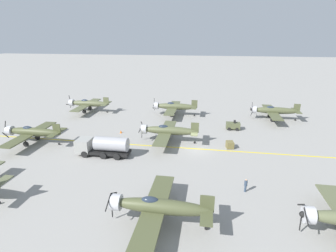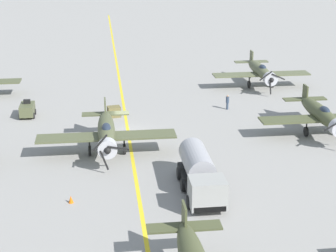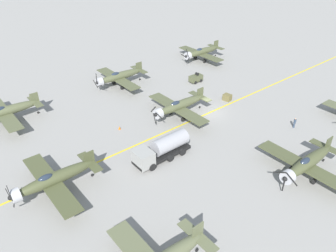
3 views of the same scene
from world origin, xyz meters
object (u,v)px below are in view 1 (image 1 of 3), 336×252
object	(u,v)px
fuel_tanker	(103,146)
supply_crate_by_tanker	(230,145)
airplane_mid_left	(158,207)
ground_crew_walking	(246,185)
airplane_mid_right	(174,107)
airplane_near_right	(274,111)
airplane_far_center	(32,132)
tow_tractor	(233,126)
traffic_cone	(121,132)
airplane_far_right	(88,104)
airplane_mid_center	(168,131)

from	to	relation	value
fuel_tanker	supply_crate_by_tanker	world-z (taller)	fuel_tanker
airplane_mid_left	ground_crew_walking	size ratio (longest dim) A/B	7.34
airplane_mid_right	fuel_tanker	xyz separation A→B (m)	(-22.31, 7.61, -0.50)
airplane_mid_right	airplane_near_right	size ratio (longest dim) A/B	1.00
airplane_far_center	tow_tractor	world-z (taller)	airplane_far_center
traffic_cone	supply_crate_by_tanker	bearing A→B (deg)	-100.88
airplane_mid_left	supply_crate_by_tanker	world-z (taller)	airplane_mid_left
airplane_mid_right	airplane_far_center	xyz separation A→B (m)	(-19.79, 20.90, 0.00)
airplane_far_center	traffic_cone	size ratio (longest dim) A/B	21.82
traffic_cone	ground_crew_walking	bearing A→B (deg)	-128.23
fuel_tanker	ground_crew_walking	world-z (taller)	fuel_tanker
airplane_mid_right	airplane_far_center	size ratio (longest dim) A/B	1.00
ground_crew_walking	supply_crate_by_tanker	bearing A→B (deg)	4.68
ground_crew_walking	traffic_cone	distance (m)	26.00
airplane_far_right	airplane_near_right	distance (m)	41.49
airplane_mid_left	traffic_cone	bearing A→B (deg)	37.32
airplane_far_center	tow_tractor	xyz separation A→B (m)	(12.24, -33.30, -1.22)
airplane_far_right	airplane_near_right	xyz separation A→B (m)	(0.55, -41.49, 0.00)
tow_tractor	supply_crate_by_tanker	world-z (taller)	tow_tractor
airplane_near_right	tow_tractor	distance (m)	11.73
airplane_near_right	ground_crew_walking	world-z (taller)	airplane_near_right
airplane_mid_center	supply_crate_by_tanker	size ratio (longest dim) A/B	9.12
airplane_mid_center	airplane_mid_left	bearing A→B (deg)	-161.34
airplane_far_right	tow_tractor	size ratio (longest dim) A/B	4.62
airplane_near_right	airplane_mid_center	size ratio (longest dim) A/B	1.00
fuel_tanker	tow_tractor	size ratio (longest dim) A/B	3.08
ground_crew_walking	traffic_cone	size ratio (longest dim) A/B	2.97
ground_crew_walking	supply_crate_by_tanker	size ratio (longest dim) A/B	1.24
ground_crew_walking	supply_crate_by_tanker	xyz separation A→B (m)	(12.36, 1.01, -0.34)
airplane_far_right	tow_tractor	distance (m)	33.42
airplane_mid_left	fuel_tanker	bearing A→B (deg)	49.76
tow_tractor	traffic_cone	world-z (taller)	tow_tractor
airplane_mid_right	airplane_mid_left	size ratio (longest dim) A/B	1.00
supply_crate_by_tanker	traffic_cone	bearing A→B (deg)	79.12
airplane_far_right	airplane_mid_center	distance (m)	26.15
airplane_mid_left	ground_crew_walking	bearing A→B (deg)	-40.71
airplane_far_center	airplane_mid_right	bearing A→B (deg)	-38.75
traffic_cone	tow_tractor	bearing A→B (deg)	-75.56
supply_crate_by_tanker	fuel_tanker	bearing A→B (deg)	106.90
airplane_mid_right	supply_crate_by_tanker	distance (m)	20.10
airplane_near_right	fuel_tanker	distance (m)	36.51
airplane_mid_center	traffic_cone	distance (m)	9.78
airplane_far_center	airplane_near_right	xyz separation A→B (m)	(19.85, -42.14, 0.00)
airplane_mid_left	fuel_tanker	world-z (taller)	airplane_mid_left
airplane_near_right	airplane_mid_center	world-z (taller)	airplane_near_right
tow_tractor	ground_crew_walking	distance (m)	21.37
supply_crate_by_tanker	traffic_cone	distance (m)	19.77
airplane_far_right	airplane_mid_center	size ratio (longest dim) A/B	1.00
airplane_mid_left	airplane_near_right	distance (m)	40.17
fuel_tanker	airplane_near_right	bearing A→B (deg)	-52.22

